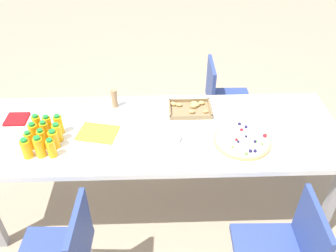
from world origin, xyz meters
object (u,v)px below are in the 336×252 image
at_px(juice_bottle_6, 34,133).
at_px(juice_bottle_11, 59,125).
at_px(napkin_stack, 17,119).
at_px(cardboard_tube, 114,98).
at_px(paper_folder, 98,133).
at_px(chair_near_right, 284,250).
at_px(juice_bottle_10, 48,125).
at_px(juice_bottle_5, 54,139).
at_px(juice_bottle_1, 39,147).
at_px(juice_bottle_3, 29,141).
at_px(snack_tray, 190,109).
at_px(juice_bottle_2, 51,148).
at_px(fruit_pizza, 242,140).
at_px(juice_bottle_8, 57,133).
at_px(party_table, 161,137).
at_px(juice_bottle_4, 42,139).
at_px(juice_bottle_7, 45,131).
at_px(plate_stack, 165,137).
at_px(juice_bottle_9, 37,125).
at_px(chair_far_right, 222,96).
at_px(juice_bottle_0, 26,149).

distance_m(juice_bottle_6, juice_bottle_11, 0.16).
xyz_separation_m(napkin_stack, cardboard_tube, (0.68, 0.15, 0.06)).
distance_m(juice_bottle_11, paper_folder, 0.26).
height_order(chair_near_right, juice_bottle_10, juice_bottle_10).
bearing_deg(juice_bottle_5, juice_bottle_1, -130.72).
distance_m(juice_bottle_3, snack_tray, 1.12).
distance_m(juice_bottle_2, fruit_pizza, 1.21).
relative_size(napkin_stack, cardboard_tube, 1.05).
bearing_deg(juice_bottle_10, juice_bottle_5, -63.74).
xyz_separation_m(juice_bottle_5, juice_bottle_8, (0.01, 0.07, -0.00)).
relative_size(chair_near_right, paper_folder, 3.19).
distance_m(party_table, snack_tray, 0.32).
bearing_deg(snack_tray, juice_bottle_8, -160.52).
relative_size(juice_bottle_1, paper_folder, 0.58).
height_order(juice_bottle_2, juice_bottle_6, juice_bottle_6).
bearing_deg(juice_bottle_3, paper_folder, 19.17).
height_order(juice_bottle_4, juice_bottle_7, juice_bottle_7).
xyz_separation_m(juice_bottle_3, juice_bottle_5, (0.15, 0.01, 0.00)).
height_order(juice_bottle_10, juice_bottle_11, juice_bottle_11).
bearing_deg(plate_stack, cardboard_tube, 133.66).
bearing_deg(juice_bottle_7, juice_bottle_2, -64.46).
distance_m(chair_near_right, juice_bottle_10, 1.65).
bearing_deg(juice_bottle_1, juice_bottle_6, 116.39).
distance_m(juice_bottle_10, juice_bottle_11, 0.07).
bearing_deg(chair_near_right, juice_bottle_9, 64.07).
distance_m(juice_bottle_3, juice_bottle_10, 0.17).
bearing_deg(chair_far_right, party_table, -34.91).
height_order(juice_bottle_0, juice_bottle_1, juice_bottle_1).
height_order(juice_bottle_11, plate_stack, juice_bottle_11).
bearing_deg(paper_folder, snack_tray, 21.33).
height_order(chair_near_right, juice_bottle_2, juice_bottle_2).
bearing_deg(juice_bottle_6, juice_bottle_11, 28.13).
xyz_separation_m(juice_bottle_11, paper_folder, (0.25, -0.01, -0.07)).
bearing_deg(juice_bottle_7, juice_bottle_5, -45.64).
distance_m(chair_near_right, snack_tray, 1.13).
bearing_deg(juice_bottle_1, napkin_stack, 125.50).
bearing_deg(juice_bottle_3, napkin_stack, 121.55).
bearing_deg(juice_bottle_11, chair_near_right, -29.58).
xyz_separation_m(chair_far_right, juice_bottle_5, (-1.25, -0.95, 0.32)).
bearing_deg(chair_near_right, juice_bottle_1, 70.52).
xyz_separation_m(juice_bottle_1, paper_folder, (0.32, 0.21, -0.07)).
bearing_deg(napkin_stack, juice_bottle_2, -48.25).
xyz_separation_m(juice_bottle_5, juice_bottle_9, (-0.14, 0.15, 0.01)).
distance_m(juice_bottle_8, plate_stack, 0.70).
bearing_deg(juice_bottle_1, juice_bottle_0, -175.62).
distance_m(juice_bottle_4, fruit_pizza, 1.28).
bearing_deg(fruit_pizza, snack_tray, 129.80).
height_order(juice_bottle_6, napkin_stack, juice_bottle_6).
distance_m(juice_bottle_4, cardboard_tube, 0.61).
bearing_deg(juice_bottle_7, juice_bottle_0, -115.05).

